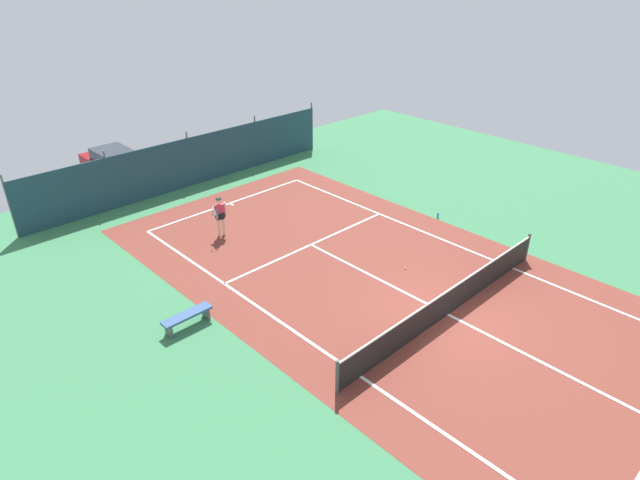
{
  "coord_description": "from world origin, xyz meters",
  "views": [
    {
      "loc": [
        -12.6,
        -7.3,
        10.18
      ],
      "look_at": [
        -0.62,
        5.24,
        0.9
      ],
      "focal_mm": 30.22,
      "sensor_mm": 36.0,
      "label": 1
    }
  ],
  "objects": [
    {
      "name": "back_fence",
      "position": [
        -0.0,
        15.5,
        0.67
      ],
      "size": [
        16.3,
        0.98,
        2.7
      ],
      "color": "#1E3D4C",
      "rests_on": "ground"
    },
    {
      "name": "courtside_bench",
      "position": [
        -6.31,
        5.15,
        0.37
      ],
      "size": [
        1.6,
        0.4,
        0.49
      ],
      "color": "#335184",
      "rests_on": "ground"
    },
    {
      "name": "parked_car",
      "position": [
        -2.51,
        18.07,
        0.84
      ],
      "size": [
        2.02,
        4.2,
        1.68
      ],
      "rotation": [
        0.0,
        0.0,
        0.0
      ],
      "color": "maroon",
      "rests_on": "ground"
    },
    {
      "name": "ground_plane",
      "position": [
        0.0,
        0.0,
        0.0
      ],
      "size": [
        36.0,
        36.0,
        0.0
      ],
      "primitive_type": "plane",
      "color": "#387A4C"
    },
    {
      "name": "water_bottle",
      "position": [
        5.67,
        4.4,
        0.12
      ],
      "size": [
        0.08,
        0.08,
        0.24
      ],
      "primitive_type": "cylinder",
      "color": "#338CD8",
      "rests_on": "ground"
    },
    {
      "name": "tennis_net",
      "position": [
        0.0,
        0.0,
        0.51
      ],
      "size": [
        10.12,
        0.1,
        1.1
      ],
      "color": "black",
      "rests_on": "ground"
    },
    {
      "name": "court_surface",
      "position": [
        0.0,
        0.0,
        0.0
      ],
      "size": [
        11.02,
        26.6,
        0.01
      ],
      "color": "brown",
      "rests_on": "ground"
    },
    {
      "name": "tennis_player",
      "position": [
        -2.07,
        9.51,
        0.96
      ],
      "size": [
        0.81,
        0.68,
        1.64
      ],
      "rotation": [
        0.0,
        0.0,
        2.87
      ],
      "color": "beige",
      "rests_on": "ground"
    },
    {
      "name": "tennis_ball_near_player",
      "position": [
        1.22,
        2.67,
        0.03
      ],
      "size": [
        0.07,
        0.07,
        0.07
      ],
      "primitive_type": "sphere",
      "color": "#CCDB33",
      "rests_on": "ground"
    }
  ]
}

